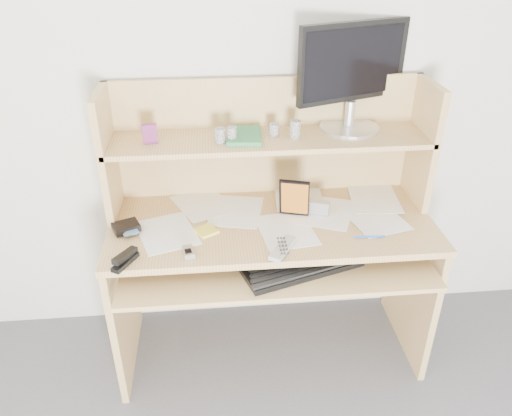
{
  "coord_description": "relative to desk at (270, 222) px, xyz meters",
  "views": [
    {
      "loc": [
        -0.24,
        -0.35,
        1.88
      ],
      "look_at": [
        -0.08,
        1.43,
        0.85
      ],
      "focal_mm": 35.0,
      "sensor_mm": 36.0,
      "label": 1
    }
  ],
  "objects": [
    {
      "name": "back_wall",
      "position": [
        0.0,
        0.24,
        0.56
      ],
      "size": [
        3.6,
        0.04,
        2.5
      ],
      "primitive_type": "cube",
      "color": "silver",
      "rests_on": "floor"
    },
    {
      "name": "desk",
      "position": [
        0.0,
        0.0,
        0.0
      ],
      "size": [
        1.4,
        0.7,
        1.3
      ],
      "color": "tan",
      "rests_on": "floor"
    },
    {
      "name": "paper_clutter",
      "position": [
        0.0,
        -0.08,
        0.06
      ],
      "size": [
        1.32,
        0.54,
        0.01
      ],
      "primitive_type": "cube",
      "color": "silver",
      "rests_on": "desk"
    },
    {
      "name": "keyboard",
      "position": [
        0.1,
        -0.3,
        -0.03
      ],
      "size": [
        0.52,
        0.32,
        0.03
      ],
      "rotation": [
        0.0,
        0.0,
        0.31
      ],
      "color": "black",
      "rests_on": "desk"
    },
    {
      "name": "tv_remote",
      "position": [
        0.01,
        -0.31,
        0.07
      ],
      "size": [
        0.13,
        0.17,
        0.02
      ],
      "primitive_type": "cube",
      "rotation": [
        0.0,
        0.0,
        -0.54
      ],
      "color": "#9F9F9A",
      "rests_on": "paper_clutter"
    },
    {
      "name": "flip_phone",
      "position": [
        -0.36,
        -0.3,
        0.07
      ],
      "size": [
        0.06,
        0.08,
        0.02
      ],
      "primitive_type": "cube",
      "rotation": [
        0.0,
        0.0,
        0.19
      ],
      "color": "#A7A7A9",
      "rests_on": "paper_clutter"
    },
    {
      "name": "stapler",
      "position": [
        -0.59,
        -0.34,
        0.08
      ],
      "size": [
        0.1,
        0.13,
        0.04
      ],
      "primitive_type": "cube",
      "rotation": [
        0.0,
        0.0,
        -0.51
      ],
      "color": "black",
      "rests_on": "paper_clutter"
    },
    {
      "name": "wallet",
      "position": [
        -0.62,
        -0.1,
        0.07
      ],
      "size": [
        0.13,
        0.12,
        0.03
      ],
      "primitive_type": "cube",
      "rotation": [
        0.0,
        0.0,
        0.41
      ],
      "color": "black",
      "rests_on": "paper_clutter"
    },
    {
      "name": "sticky_note_pad",
      "position": [
        -0.29,
        -0.14,
        0.06
      ],
      "size": [
        0.11,
        0.11,
        0.01
      ],
      "primitive_type": "cube",
      "rotation": [
        0.0,
        0.0,
        0.53
      ],
      "color": "yellow",
      "rests_on": "desk"
    },
    {
      "name": "digital_camera",
      "position": [
        0.21,
        -0.04,
        0.09
      ],
      "size": [
        0.1,
        0.07,
        0.06
      ],
      "primitive_type": "cube",
      "rotation": [
        0.0,
        0.0,
        -0.36
      ],
      "color": "#A7A7A9",
      "rests_on": "paper_clutter"
    },
    {
      "name": "game_case",
      "position": [
        0.1,
        -0.06,
        0.15
      ],
      "size": [
        0.13,
        0.05,
        0.18
      ],
      "primitive_type": "cube",
      "rotation": [
        0.0,
        0.0,
        -0.28
      ],
      "color": "black",
      "rests_on": "paper_clutter"
    },
    {
      "name": "blue_pen",
      "position": [
        0.38,
        -0.25,
        0.07
      ],
      "size": [
        0.13,
        0.02,
        0.01
      ],
      "primitive_type": "cylinder",
      "rotation": [
        1.57,
        0.0,
        1.51
      ],
      "color": "blue",
      "rests_on": "paper_clutter"
    },
    {
      "name": "card_box",
      "position": [
        -0.5,
        0.04,
        0.43
      ],
      "size": [
        0.06,
        0.03,
        0.08
      ],
      "primitive_type": "cube",
      "rotation": [
        0.0,
        0.0,
        0.17
      ],
      "color": "#A52A16",
      "rests_on": "desk"
    },
    {
      "name": "shelf_book",
      "position": [
        -0.11,
        0.07,
        0.4
      ],
      "size": [
        0.16,
        0.21,
        0.02
      ],
      "primitive_type": "cube",
      "rotation": [
        0.0,
        0.0,
        -0.09
      ],
      "color": "#327D46",
      "rests_on": "desk"
    },
    {
      "name": "chip_stack_a",
      "position": [
        -0.21,
        0.02,
        0.42
      ],
      "size": [
        0.05,
        0.05,
        0.06
      ],
      "primitive_type": "cylinder",
      "rotation": [
        0.0,
        0.0,
        0.06
      ],
      "color": "black",
      "rests_on": "desk"
    },
    {
      "name": "chip_stack_b",
      "position": [
        -0.16,
        0.03,
        0.42
      ],
      "size": [
        0.05,
        0.05,
        0.07
      ],
      "primitive_type": "cylinder",
      "rotation": [
        0.0,
        0.0,
        -0.34
      ],
      "color": "white",
      "rests_on": "desk"
    },
    {
      "name": "chip_stack_c",
      "position": [
        0.02,
        0.08,
        0.41
      ],
      "size": [
        0.05,
        0.05,
        0.06
      ],
      "primitive_type": "cylinder",
      "rotation": [
        0.0,
        0.0,
        -0.23
      ],
      "color": "black",
      "rests_on": "desk"
    },
    {
      "name": "chip_stack_d",
      "position": [
        0.11,
        0.05,
        0.43
      ],
      "size": [
        0.06,
        0.06,
        0.08
      ],
      "primitive_type": "cylinder",
      "rotation": [
        0.0,
        0.0,
        0.38
      ],
      "color": "white",
      "rests_on": "desk"
    },
    {
      "name": "monitor",
      "position": [
        0.36,
        0.15,
        0.63
      ],
      "size": [
        0.5,
        0.27,
        0.45
      ],
      "rotation": [
        0.0,
        0.0,
        0.36
      ],
      "color": "silver",
      "rests_on": "desk"
    }
  ]
}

